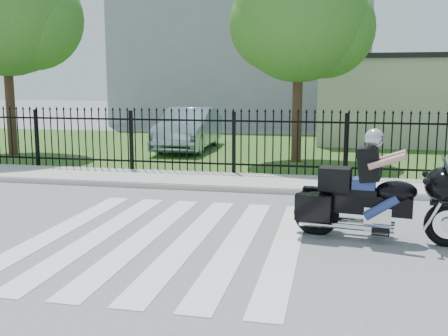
# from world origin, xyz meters

# --- Properties ---
(ground) EXTENTS (120.00, 120.00, 0.00)m
(ground) POSITION_xyz_m (0.00, 0.00, 0.00)
(ground) COLOR slate
(ground) RESTS_ON ground
(crosswalk) EXTENTS (5.00, 5.50, 0.01)m
(crosswalk) POSITION_xyz_m (0.00, 0.00, 0.01)
(crosswalk) COLOR silver
(crosswalk) RESTS_ON ground
(sidewalk) EXTENTS (40.00, 2.00, 0.12)m
(sidewalk) POSITION_xyz_m (0.00, 5.00, 0.06)
(sidewalk) COLOR #ADAAA3
(sidewalk) RESTS_ON ground
(curb) EXTENTS (40.00, 0.12, 0.12)m
(curb) POSITION_xyz_m (0.00, 4.00, 0.06)
(curb) COLOR #ADAAA3
(curb) RESTS_ON ground
(grass_strip) EXTENTS (40.00, 12.00, 0.02)m
(grass_strip) POSITION_xyz_m (0.00, 12.00, 0.01)
(grass_strip) COLOR #2D511B
(grass_strip) RESTS_ON ground
(iron_fence) EXTENTS (26.00, 0.04, 1.80)m
(iron_fence) POSITION_xyz_m (0.00, 6.00, 0.90)
(iron_fence) COLOR black
(iron_fence) RESTS_ON ground
(tree_left) EXTENTS (4.80, 4.80, 7.58)m
(tree_left) POSITION_xyz_m (-8.50, 8.50, 5.17)
(tree_left) COLOR #382316
(tree_left) RESTS_ON ground
(tree_mid) EXTENTS (4.20, 4.20, 6.78)m
(tree_mid) POSITION_xyz_m (1.50, 9.00, 4.67)
(tree_mid) COLOR #382316
(tree_mid) RESTS_ON ground
(building_low) EXTENTS (10.00, 6.00, 3.50)m
(building_low) POSITION_xyz_m (7.00, 16.00, 1.75)
(building_low) COLOR #B6AF97
(building_low) RESTS_ON ground
(building_low_roof) EXTENTS (10.20, 6.20, 0.20)m
(building_low_roof) POSITION_xyz_m (7.00, 16.00, 3.60)
(building_low_roof) COLOR black
(building_low_roof) RESTS_ON building_low
(building_tall) EXTENTS (15.00, 10.00, 12.00)m
(building_tall) POSITION_xyz_m (-3.00, 26.00, 6.00)
(building_tall) COLOR #92949A
(building_tall) RESTS_ON ground
(motorcycle_rider) EXTENTS (2.86, 1.15, 1.90)m
(motorcycle_rider) POSITION_xyz_m (3.39, 0.71, 0.78)
(motorcycle_rider) COLOR black
(motorcycle_rider) RESTS_ON ground
(parked_car) EXTENTS (1.85, 4.94, 1.61)m
(parked_car) POSITION_xyz_m (-2.77, 11.21, 0.82)
(parked_car) COLOR #8DA3B1
(parked_car) RESTS_ON grass_strip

